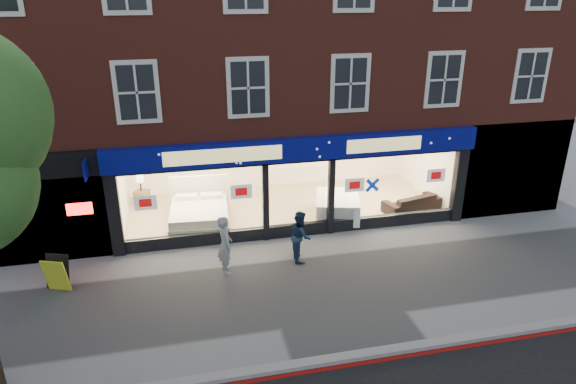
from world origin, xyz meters
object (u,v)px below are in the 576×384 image
object	(u,v)px
mattress_stack	(337,206)
sofa	(412,202)
pedestrian_blue	(300,236)
pedestrian_grey	(225,245)
a_board	(57,274)
display_bed	(199,214)

from	to	relation	value
mattress_stack	sofa	xyz separation A→B (m)	(2.70, -0.10, -0.05)
pedestrian_blue	pedestrian_grey	bearing A→B (deg)	100.02
pedestrian_blue	a_board	bearing A→B (deg)	95.24
pedestrian_grey	pedestrian_blue	bearing A→B (deg)	-92.04
a_board	sofa	bearing A→B (deg)	33.07
mattress_stack	a_board	world-z (taller)	a_board
mattress_stack	a_board	xyz separation A→B (m)	(-8.50, -2.63, 0.03)
display_bed	pedestrian_blue	xyz separation A→B (m)	(2.70, -2.84, 0.29)
sofa	mattress_stack	bearing A→B (deg)	-15.73
sofa	display_bed	bearing A→B (deg)	-17.44
pedestrian_grey	pedestrian_blue	size ratio (longest dim) A/B	1.12
display_bed	pedestrian_grey	xyz separation A→B (m)	(0.52, -3.09, 0.38)
pedestrian_grey	a_board	bearing A→B (deg)	80.80
mattress_stack	pedestrian_grey	distance (m)	4.93
mattress_stack	pedestrian_blue	bearing A→B (deg)	-128.12
mattress_stack	display_bed	bearing A→B (deg)	175.18
a_board	pedestrian_grey	size ratio (longest dim) A/B	0.57
display_bed	pedestrian_grey	bearing A→B (deg)	-75.94
a_board	mattress_stack	bearing A→B (deg)	37.53
mattress_stack	a_board	distance (m)	8.90
sofa	pedestrian_grey	world-z (taller)	pedestrian_grey
mattress_stack	pedestrian_grey	size ratio (longest dim) A/B	1.26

